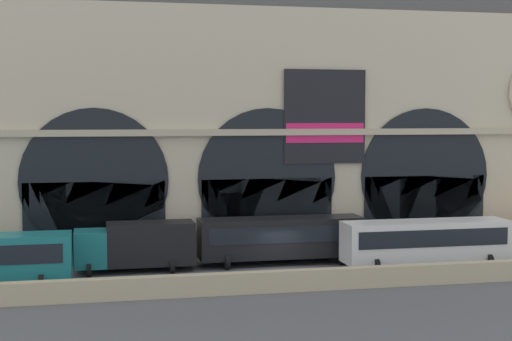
# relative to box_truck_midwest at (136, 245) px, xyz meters

# --- Properties ---
(ground_plane) EXTENTS (200.00, 200.00, 0.00)m
(ground_plane) POSITION_rel_box_truck_midwest_xyz_m (9.13, -2.38, -1.70)
(ground_plane) COLOR #54565B
(quay_parapet_wall) EXTENTS (90.00, 0.70, 1.19)m
(quay_parapet_wall) POSITION_rel_box_truck_midwest_xyz_m (9.13, -7.29, -1.10)
(quay_parapet_wall) COLOR #BCAD8C
(quay_parapet_wall) RESTS_ON ground
(station_building) EXTENTS (49.00, 4.51, 21.24)m
(station_building) POSITION_rel_box_truck_midwest_xyz_m (9.18, 4.67, 8.56)
(station_building) COLOR beige
(station_building) RESTS_ON ground
(box_truck_midwest) EXTENTS (7.50, 2.91, 3.12)m
(box_truck_midwest) POSITION_rel_box_truck_midwest_xyz_m (0.00, 0.00, 0.00)
(box_truck_midwest) COLOR #19727A
(box_truck_midwest) RESTS_ON ground
(bus_center) EXTENTS (11.00, 3.25, 3.10)m
(bus_center) POSITION_rel_box_truck_midwest_xyz_m (9.56, 0.42, 0.08)
(bus_center) COLOR black
(bus_center) RESTS_ON ground
(bus_mideast) EXTENTS (11.00, 3.25, 3.10)m
(bus_mideast) POSITION_rel_box_truck_midwest_xyz_m (18.42, -2.93, 0.08)
(bus_mideast) COLOR white
(bus_mideast) RESTS_ON ground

